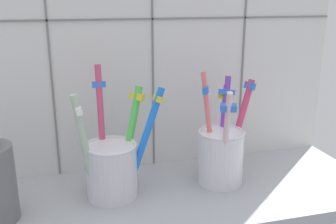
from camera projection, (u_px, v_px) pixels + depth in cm
name	position (u px, v px, depth cm)	size (l,w,h in cm)	color
counter_slab	(170.00, 198.00, 58.19)	(64.00, 22.00, 2.00)	#9EA3A8
tile_wall_back	(151.00, 45.00, 63.13)	(64.00, 2.20, 45.00)	silver
toothbrush_cup_left	(112.00, 165.00, 55.82)	(13.50, 8.98, 18.82)	silver
toothbrush_cup_right	(221.00, 152.00, 59.99)	(9.96, 10.95, 17.62)	silver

